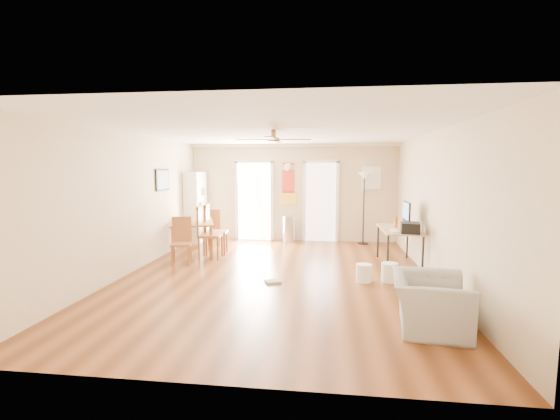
# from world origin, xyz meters

# --- Properties ---
(floor) EXTENTS (7.00, 7.00, 0.00)m
(floor) POSITION_xyz_m (0.00, 0.00, 0.00)
(floor) COLOR brown
(floor) RESTS_ON ground
(ceiling) EXTENTS (5.50, 7.00, 0.00)m
(ceiling) POSITION_xyz_m (0.00, 0.00, 2.60)
(ceiling) COLOR silver
(ceiling) RESTS_ON floor
(wall_back) EXTENTS (5.50, 0.04, 2.60)m
(wall_back) POSITION_xyz_m (0.00, 3.50, 1.30)
(wall_back) COLOR beige
(wall_back) RESTS_ON floor
(wall_front) EXTENTS (5.50, 0.04, 2.60)m
(wall_front) POSITION_xyz_m (0.00, -3.50, 1.30)
(wall_front) COLOR beige
(wall_front) RESTS_ON floor
(wall_left) EXTENTS (0.04, 7.00, 2.60)m
(wall_left) POSITION_xyz_m (-2.75, 0.00, 1.30)
(wall_left) COLOR beige
(wall_left) RESTS_ON floor
(wall_right) EXTENTS (0.04, 7.00, 2.60)m
(wall_right) POSITION_xyz_m (2.75, 0.00, 1.30)
(wall_right) COLOR beige
(wall_right) RESTS_ON floor
(crown_molding) EXTENTS (5.50, 7.00, 0.08)m
(crown_molding) POSITION_xyz_m (0.00, 0.00, 2.56)
(crown_molding) COLOR white
(crown_molding) RESTS_ON wall_back
(kitchen_doorway) EXTENTS (0.90, 0.10, 2.10)m
(kitchen_doorway) POSITION_xyz_m (-1.05, 3.48, 1.05)
(kitchen_doorway) COLOR white
(kitchen_doorway) RESTS_ON wall_back
(bathroom_doorway) EXTENTS (0.80, 0.10, 2.10)m
(bathroom_doorway) POSITION_xyz_m (0.75, 3.48, 1.05)
(bathroom_doorway) COLOR white
(bathroom_doorway) RESTS_ON wall_back
(wall_decal) EXTENTS (0.46, 0.03, 1.10)m
(wall_decal) POSITION_xyz_m (-0.13, 3.48, 1.55)
(wall_decal) COLOR red
(wall_decal) RESTS_ON wall_back
(ac_grille) EXTENTS (0.50, 0.04, 0.60)m
(ac_grille) POSITION_xyz_m (2.05, 3.47, 1.70)
(ac_grille) COLOR white
(ac_grille) RESTS_ON wall_back
(framed_poster) EXTENTS (0.04, 0.66, 0.48)m
(framed_poster) POSITION_xyz_m (-2.73, 1.40, 1.70)
(framed_poster) COLOR black
(framed_poster) RESTS_ON wall_left
(ceiling_fan) EXTENTS (1.24, 1.24, 0.20)m
(ceiling_fan) POSITION_xyz_m (0.00, -0.30, 2.43)
(ceiling_fan) COLOR #593819
(ceiling_fan) RESTS_ON ceiling
(bookshelf) EXTENTS (0.57, 0.90, 1.85)m
(bookshelf) POSITION_xyz_m (-2.54, 3.01, 0.93)
(bookshelf) COLOR white
(bookshelf) RESTS_ON floor
(dining_table) EXTENTS (1.35, 1.73, 0.76)m
(dining_table) POSITION_xyz_m (-2.15, 1.64, 0.38)
(dining_table) COLOR #A87436
(dining_table) RESTS_ON floor
(dining_chair_right_a) EXTENTS (0.52, 0.52, 1.13)m
(dining_chair_right_a) POSITION_xyz_m (-1.60, 1.70, 0.56)
(dining_chair_right_a) COLOR #A17234
(dining_chair_right_a) RESTS_ON floor
(dining_chair_right_b) EXTENTS (0.49, 0.49, 1.13)m
(dining_chair_right_b) POSITION_xyz_m (-1.60, 1.23, 0.57)
(dining_chair_right_b) COLOR #975E30
(dining_chair_right_b) RESTS_ON floor
(dining_chair_near) EXTENTS (0.48, 0.48, 0.96)m
(dining_chair_near) POSITION_xyz_m (-2.03, 0.62, 0.48)
(dining_chair_near) COLOR #AA6337
(dining_chair_near) RESTS_ON floor
(dining_chair_far) EXTENTS (0.48, 0.48, 0.93)m
(dining_chair_far) POSITION_xyz_m (-1.96, 2.56, 0.47)
(dining_chair_far) COLOR #9F5F33
(dining_chair_far) RESTS_ON floor
(trash_can) EXTENTS (0.41, 0.41, 0.69)m
(trash_can) POSITION_xyz_m (-0.08, 3.23, 0.35)
(trash_can) COLOR #BBBBBE
(trash_can) RESTS_ON floor
(torchiere_lamp) EXTENTS (0.42, 0.42, 1.85)m
(torchiere_lamp) POSITION_xyz_m (1.86, 3.23, 0.93)
(torchiere_lamp) COLOR black
(torchiere_lamp) RESTS_ON floor
(computer_desk) EXTENTS (0.70, 1.41, 0.75)m
(computer_desk) POSITION_xyz_m (2.35, 1.08, 0.38)
(computer_desk) COLOR tan
(computer_desk) RESTS_ON floor
(imac) EXTENTS (0.18, 0.59, 0.54)m
(imac) POSITION_xyz_m (2.47, 1.02, 1.03)
(imac) COLOR black
(imac) RESTS_ON computer_desk
(keyboard) EXTENTS (0.15, 0.41, 0.02)m
(keyboard) POSITION_xyz_m (2.20, 0.75, 0.76)
(keyboard) COLOR silver
(keyboard) RESTS_ON computer_desk
(printer) EXTENTS (0.38, 0.43, 0.20)m
(printer) POSITION_xyz_m (2.45, 0.57, 0.85)
(printer) COLOR black
(printer) RESTS_ON computer_desk
(orange_bottle) EXTENTS (0.09, 0.09, 0.22)m
(orange_bottle) POSITION_xyz_m (2.30, 1.19, 0.86)
(orange_bottle) COLOR #DE5E13
(orange_bottle) RESTS_ON computer_desk
(wastebasket_a) EXTENTS (0.35, 0.35, 0.33)m
(wastebasket_a) POSITION_xyz_m (1.99, -0.07, 0.16)
(wastebasket_a) COLOR white
(wastebasket_a) RESTS_ON floor
(wastebasket_b) EXTENTS (0.29, 0.29, 0.31)m
(wastebasket_b) POSITION_xyz_m (1.55, -0.13, 0.15)
(wastebasket_b) COLOR white
(wastebasket_b) RESTS_ON floor
(floor_cloth) EXTENTS (0.32, 0.29, 0.04)m
(floor_cloth) POSITION_xyz_m (-0.01, -0.38, 0.02)
(floor_cloth) COLOR #999894
(floor_cloth) RESTS_ON floor
(armchair) EXTENTS (1.00, 1.11, 0.64)m
(armchair) POSITION_xyz_m (2.15, -2.00, 0.32)
(armchair) COLOR #9E9D99
(armchair) RESTS_ON floor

